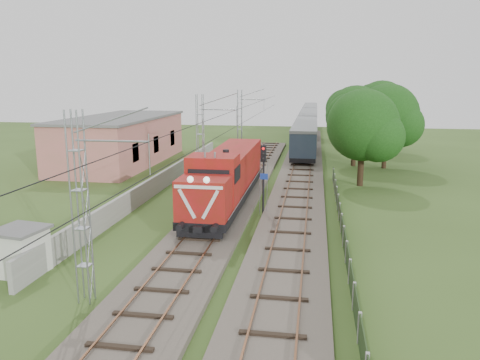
% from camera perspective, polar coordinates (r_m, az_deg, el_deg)
% --- Properties ---
extents(ground, '(140.00, 140.00, 0.00)m').
position_cam_1_polar(ground, '(27.23, -4.66, -7.48)').
color(ground, '#354E1D').
rests_on(ground, ground).
extents(track_main, '(4.20, 70.00, 0.45)m').
position_cam_1_polar(track_main, '(33.70, -1.83, -3.27)').
color(track_main, '#6B6054').
rests_on(track_main, ground).
extents(track_side, '(4.20, 80.00, 0.45)m').
position_cam_1_polar(track_side, '(45.79, 7.45, 0.74)').
color(track_side, '#6B6054').
rests_on(track_side, ground).
extents(catenary, '(3.31, 70.00, 8.00)m').
position_cam_1_polar(catenary, '(38.36, -4.78, 4.46)').
color(catenary, gray).
rests_on(catenary, ground).
extents(boundary_wall, '(0.25, 40.00, 1.50)m').
position_cam_1_polar(boundary_wall, '(39.92, -9.65, -0.18)').
color(boundary_wall, '#9E9E99').
rests_on(boundary_wall, ground).
extents(station_building, '(8.40, 20.40, 5.22)m').
position_cam_1_polar(station_building, '(53.70, -14.24, 4.78)').
color(station_building, '#C86C6B').
rests_on(station_building, ground).
extents(fence, '(0.12, 32.00, 1.20)m').
position_cam_1_polar(fence, '(29.21, 12.27, -5.12)').
color(fence, black).
rests_on(fence, ground).
extents(locomotive, '(3.06, 17.45, 4.43)m').
position_cam_1_polar(locomotive, '(34.10, -1.56, 0.53)').
color(locomotive, black).
rests_on(locomotive, ground).
extents(coach_rake, '(2.88, 64.19, 3.33)m').
position_cam_1_polar(coach_rake, '(80.81, 8.34, 7.19)').
color(coach_rake, black).
rests_on(coach_rake, ground).
extents(signal_post, '(0.54, 0.42, 4.90)m').
position_cam_1_polar(signal_post, '(31.44, 2.88, 1.56)').
color(signal_post, black).
rests_on(signal_post, ground).
extents(relay_hut, '(2.50, 2.50, 2.26)m').
position_cam_1_polar(relay_hut, '(24.79, -25.11, -7.83)').
color(relay_hut, silver).
rests_on(relay_hut, ground).
extents(tree_a, '(6.50, 6.19, 8.42)m').
position_cam_1_polar(tree_a, '(41.76, 14.87, 6.39)').
color(tree_a, '#352115').
rests_on(tree_a, ground).
extents(tree_b, '(6.79, 6.47, 8.81)m').
position_cam_1_polar(tree_b, '(51.02, 17.58, 7.46)').
color(tree_b, '#352115').
rests_on(tree_b, ground).
extents(tree_c, '(6.63, 6.32, 8.60)m').
position_cam_1_polar(tree_c, '(51.61, 14.00, 7.56)').
color(tree_c, '#352115').
rests_on(tree_c, ground).
extents(tree_d, '(7.02, 6.69, 9.10)m').
position_cam_1_polar(tree_d, '(63.43, 16.88, 8.46)').
color(tree_d, '#352115').
rests_on(tree_d, ground).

